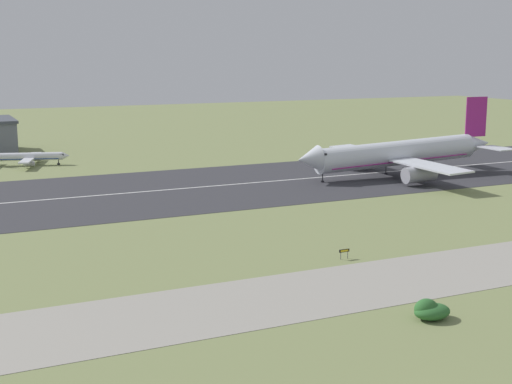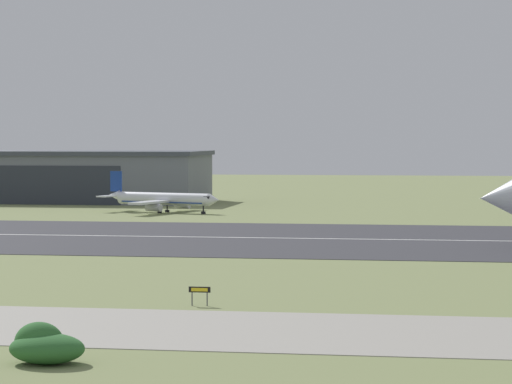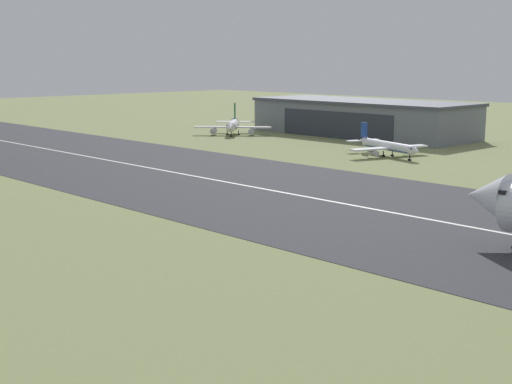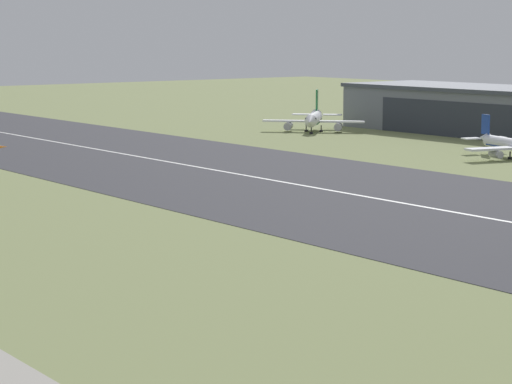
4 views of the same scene
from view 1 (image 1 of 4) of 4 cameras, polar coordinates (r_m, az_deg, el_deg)
ground_plane at (r=114.55m, az=-3.48°, el=-4.91°), size 675.39×675.39×0.00m
runway_strip at (r=165.73m, az=-10.46°, el=-0.11°), size 435.39×55.63×0.06m
runway_centreline at (r=165.72m, az=-10.46°, el=-0.10°), size 391.85×0.70×0.01m
taxiway_road at (r=94.02m, az=1.83°, el=-8.45°), size 326.54×17.90×0.05m
airplane_landing at (r=188.56m, az=11.26°, el=3.00°), size 59.38×54.37×20.07m
airplane_parked_west at (r=214.52m, az=-17.80°, el=2.70°), size 23.94×21.40×7.52m
shrub_clump at (r=89.04m, az=13.74°, el=-9.20°), size 4.68×3.43×2.49m
runway_sign at (r=111.69m, az=7.07°, el=-4.75°), size 1.80×0.13×1.57m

